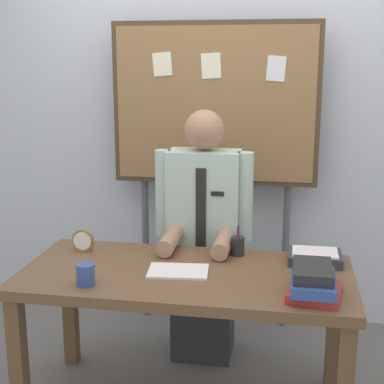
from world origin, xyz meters
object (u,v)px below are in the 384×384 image
(desk_clock, at_px, (83,242))
(pen_holder, at_px, (238,246))
(book_stack, at_px, (314,282))
(paper_tray, at_px, (315,257))
(person, at_px, (204,245))
(open_notebook, at_px, (178,271))
(bulletin_board, at_px, (215,109))
(coffee_mug, at_px, (86,275))
(desk, at_px, (186,289))

(desk_clock, height_order, pen_holder, pen_holder)
(book_stack, height_order, paper_tray, book_stack)
(person, relative_size, pen_holder, 9.04)
(open_notebook, distance_m, pen_holder, 0.39)
(bulletin_board, height_order, open_notebook, bulletin_board)
(desk_clock, relative_size, paper_tray, 0.45)
(bulletin_board, relative_size, open_notebook, 6.86)
(coffee_mug, bearing_deg, desk, 30.47)
(book_stack, relative_size, open_notebook, 1.06)
(pen_holder, bearing_deg, person, 129.13)
(person, bearing_deg, paper_tray, -27.36)
(person, distance_m, coffee_mug, 0.89)
(person, bearing_deg, desk, -90.00)
(person, distance_m, open_notebook, 0.57)
(open_notebook, distance_m, paper_tray, 0.69)
(desk, xyz_separation_m, bulletin_board, (0.00, 0.97, 0.78))
(desk, distance_m, person, 0.55)
(bulletin_board, distance_m, book_stack, 1.43)
(person, height_order, pen_holder, person)
(bulletin_board, height_order, pen_holder, bulletin_board)
(coffee_mug, xyz_separation_m, pen_holder, (0.63, 0.52, -0.00))
(bulletin_board, bearing_deg, open_notebook, -91.95)
(open_notebook, height_order, paper_tray, paper_tray)
(book_stack, bearing_deg, person, 128.83)
(book_stack, height_order, open_notebook, book_stack)
(person, xyz_separation_m, coffee_mug, (-0.41, -0.79, 0.10))
(pen_holder, height_order, paper_tray, pen_holder)
(book_stack, bearing_deg, coffee_mug, -176.62)
(person, height_order, bulletin_board, bulletin_board)
(person, height_order, coffee_mug, person)
(person, bearing_deg, bulletin_board, 90.00)
(coffee_mug, relative_size, paper_tray, 0.38)
(open_notebook, height_order, pen_holder, pen_holder)
(desk, bearing_deg, pen_holder, 51.60)
(paper_tray, bearing_deg, desk_clock, -178.08)
(bulletin_board, height_order, book_stack, bulletin_board)
(desk, height_order, coffee_mug, coffee_mug)
(pen_holder, bearing_deg, book_stack, -51.35)
(desk, relative_size, bulletin_board, 0.81)
(desk, xyz_separation_m, paper_tray, (0.61, 0.23, 0.12))
(bulletin_board, bearing_deg, person, -90.00)
(desk, bearing_deg, coffee_mug, -149.53)
(open_notebook, bearing_deg, coffee_mug, -149.55)
(person, height_order, book_stack, person)
(pen_holder, xyz_separation_m, paper_tray, (0.39, -0.04, -0.02))
(desk_clock, relative_size, coffee_mug, 1.20)
(desk, height_order, bulletin_board, bulletin_board)
(desk_clock, distance_m, pen_holder, 0.81)
(coffee_mug, bearing_deg, person, 62.51)
(desk, height_order, open_notebook, open_notebook)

